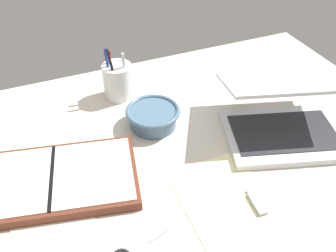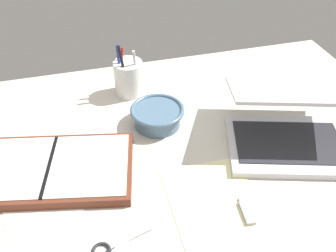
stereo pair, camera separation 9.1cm
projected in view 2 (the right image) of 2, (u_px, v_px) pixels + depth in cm
name	position (u px, v px, depth cm)	size (l,w,h in cm)	color
desk_top	(168.00, 169.00, 91.24)	(140.00, 100.00, 2.00)	beige
laptop	(289.00, 126.00, 94.51)	(37.63, 37.15, 15.92)	silver
bowl	(157.00, 115.00, 101.03)	(14.69, 14.69, 5.41)	slate
pen_cup	(129.00, 78.00, 111.22)	(8.63, 8.63, 16.80)	white
planner	(50.00, 169.00, 87.80)	(41.95, 29.43, 2.88)	brown
scissors	(111.00, 251.00, 72.46)	(12.62, 9.28, 0.80)	#B7B7BC
paper_sheet_front	(217.00, 206.00, 81.03)	(19.38, 26.14, 0.16)	#F4EFB2
paper_sheet_beside_planner	(48.00, 225.00, 77.24)	(15.85, 22.01, 0.16)	silver
usb_drive	(247.00, 212.00, 79.37)	(2.60, 7.33, 1.00)	#99999E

